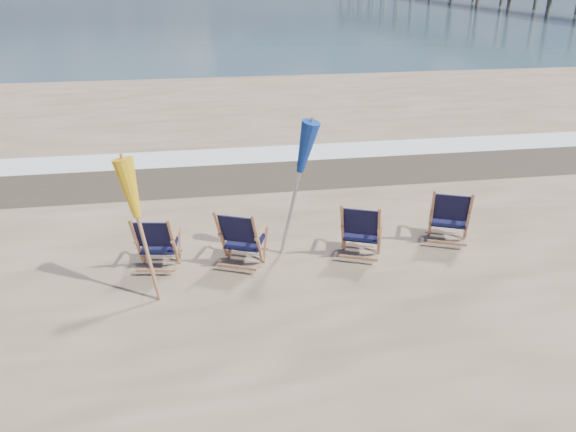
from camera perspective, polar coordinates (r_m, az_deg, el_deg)
name	(u,v)px	position (r m, az deg, el deg)	size (l,w,h in m)	color
surf_foam	(250,155)	(14.92, -3.87, 6.22)	(200.00, 1.40, 0.01)	silver
wet_sand_strip	(257,174)	(13.51, -3.21, 4.31)	(200.00, 2.60, 0.00)	#42362A
beach_chair_0	(173,244)	(9.07, -11.58, -2.79)	(0.67, 0.75, 1.04)	black
beach_chair_1	(257,241)	(8.92, -3.13, -2.58)	(0.70, 0.79, 1.10)	black
beach_chair_2	(379,233)	(9.31, 9.21, -1.73)	(0.69, 0.78, 1.08)	black
beach_chair_3	(469,219)	(10.17, 17.87, -0.25)	(0.71, 0.80, 1.11)	black
umbrella_yellow	(138,196)	(8.05, -14.96, 1.97)	(0.30, 0.30, 2.15)	#A8714B
umbrella_blue	(294,151)	(8.90, 0.66, 6.62)	(0.30, 0.30, 2.42)	#A5A5AD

